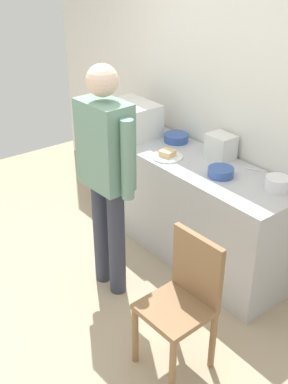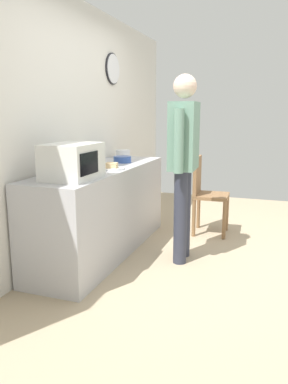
{
  "view_description": "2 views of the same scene",
  "coord_description": "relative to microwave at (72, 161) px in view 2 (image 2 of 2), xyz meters",
  "views": [
    {
      "loc": [
        2.52,
        -1.25,
        2.5
      ],
      "look_at": [
        -0.19,
        0.82,
        0.66
      ],
      "focal_mm": 43.71,
      "sensor_mm": 36.0,
      "label": 1
    },
    {
      "loc": [
        -3.62,
        -0.48,
        1.46
      ],
      "look_at": [
        0.02,
        0.81,
        0.65
      ],
      "focal_mm": 35.6,
      "sensor_mm": 36.0,
      "label": 2
    }
  ],
  "objects": [
    {
      "name": "ground_plane",
      "position": [
        0.82,
        -1.16,
        -1.05
      ],
      "size": [
        6.0,
        6.0,
        0.0
      ],
      "primitive_type": "plane",
      "color": "tan"
    },
    {
      "name": "back_wall",
      "position": [
        0.82,
        0.44,
        0.25
      ],
      "size": [
        5.4,
        0.13,
        2.6
      ],
      "color": "silver",
      "rests_on": "ground_plane"
    },
    {
      "name": "kitchen_counter",
      "position": [
        0.68,
        0.06,
        -0.6
      ],
      "size": [
        2.16,
        0.62,
        0.9
      ],
      "primitive_type": "cube",
      "color": "#B7B7BC",
      "rests_on": "ground_plane"
    },
    {
      "name": "microwave",
      "position": [
        0.0,
        0.0,
        0.0
      ],
      "size": [
        0.5,
        0.39,
        0.3
      ],
      "color": "silver",
      "rests_on": "kitchen_counter"
    },
    {
      "name": "sandwich_plate",
      "position": [
        0.62,
        -0.08,
        -0.13
      ],
      "size": [
        0.26,
        0.26,
        0.07
      ],
      "color": "white",
      "rests_on": "kitchen_counter"
    },
    {
      "name": "salad_bowl",
      "position": [
        1.14,
        0.02,
        -0.12
      ],
      "size": [
        0.2,
        0.2,
        0.07
      ],
      "primitive_type": "cylinder",
      "color": "#33519E",
      "rests_on": "kitchen_counter"
    },
    {
      "name": "cereal_bowl",
      "position": [
        1.54,
        0.18,
        -0.1
      ],
      "size": [
        0.18,
        0.18,
        0.1
      ],
      "primitive_type": "cylinder",
      "color": "white",
      "rests_on": "kitchen_counter"
    },
    {
      "name": "mixing_bowl",
      "position": [
        0.4,
        0.21,
        -0.11
      ],
      "size": [
        0.22,
        0.22,
        0.07
      ],
      "primitive_type": "cylinder",
      "color": "#33519E",
      "rests_on": "kitchen_counter"
    },
    {
      "name": "toaster",
      "position": [
        0.88,
        0.28,
        -0.05
      ],
      "size": [
        0.22,
        0.18,
        0.2
      ],
      "primitive_type": "cube",
      "color": "silver",
      "rests_on": "kitchen_counter"
    },
    {
      "name": "fork_utensil",
      "position": [
        1.5,
        0.34,
        -0.15
      ],
      "size": [
        0.15,
        0.12,
        0.01
      ],
      "primitive_type": "cube",
      "rotation": [
        0.0,
        0.0,
        2.51
      ],
      "color": "silver",
      "rests_on": "kitchen_counter"
    },
    {
      "name": "spoon_utensil",
      "position": [
        1.23,
        0.32,
        -0.15
      ],
      "size": [
        0.15,
        0.11,
        0.01
      ],
      "primitive_type": "cube",
      "rotation": [
        0.0,
        0.0,
        0.59
      ],
      "color": "silver",
      "rests_on": "kitchen_counter"
    },
    {
      "name": "person_standing",
      "position": [
        0.76,
        -0.78,
        0.01
      ],
      "size": [
        0.59,
        0.26,
        1.8
      ],
      "color": "#303444",
      "rests_on": "ground_plane"
    },
    {
      "name": "wooden_chair",
      "position": [
        1.69,
        -0.83,
        -0.53
      ],
      "size": [
        0.42,
        0.42,
        0.94
      ],
      "color": "olive",
      "rests_on": "ground_plane"
    }
  ]
}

